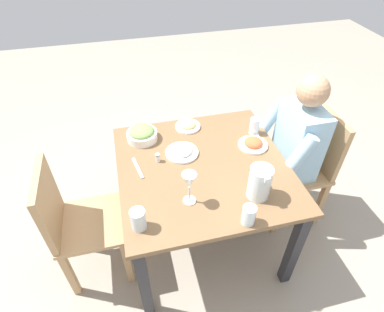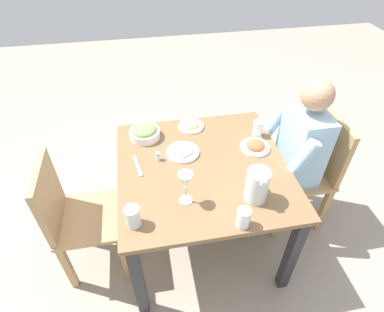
{
  "view_description": "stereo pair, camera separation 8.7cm",
  "coord_description": "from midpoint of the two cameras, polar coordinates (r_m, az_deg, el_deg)",
  "views": [
    {
      "loc": [
        -1.3,
        0.39,
        1.98
      ],
      "look_at": [
        0.04,
        0.06,
        0.77
      ],
      "focal_mm": 29.42,
      "sensor_mm": 36.0,
      "label": 1
    },
    {
      "loc": [
        -1.32,
        0.31,
        1.98
      ],
      "look_at": [
        0.04,
        0.06,
        0.77
      ],
      "focal_mm": 29.42,
      "sensor_mm": 36.0,
      "label": 2
    }
  ],
  "objects": [
    {
      "name": "dining_table",
      "position": [
        1.93,
        3.21,
        -4.11
      ],
      "size": [
        1.0,
        1.0,
        0.71
      ],
      "color": "brown",
      "rests_on": "ground_plane"
    },
    {
      "name": "diner_near",
      "position": [
        2.15,
        17.95,
        0.26
      ],
      "size": [
        0.48,
        0.53,
        1.17
      ],
      "color": "#9EC6E0",
      "rests_on": "ground_plane"
    },
    {
      "name": "water_pitcher",
      "position": [
        1.66,
        13.18,
        -5.22
      ],
      "size": [
        0.16,
        0.12,
        0.19
      ],
      "color": "silver",
      "rests_on": "dining_table"
    },
    {
      "name": "salad_bowl",
      "position": [
        2.06,
        -7.41,
        4.31
      ],
      "size": [
        0.2,
        0.2,
        0.09
      ],
      "color": "white",
      "rests_on": "dining_table"
    },
    {
      "name": "chair_far",
      "position": [
        2.01,
        -19.42,
        -9.98
      ],
      "size": [
        0.4,
        0.4,
        0.87
      ],
      "color": "tan",
      "rests_on": "ground_plane"
    },
    {
      "name": "chair_near",
      "position": [
        2.34,
        21.7,
        -1.86
      ],
      "size": [
        0.4,
        0.4,
        0.87
      ],
      "color": "tan",
      "rests_on": "ground_plane"
    },
    {
      "name": "water_glass_center",
      "position": [
        1.55,
        -9.08,
        -10.84
      ],
      "size": [
        0.07,
        0.07,
        0.11
      ],
      "primitive_type": "cylinder",
      "color": "silver",
      "rests_on": "dining_table"
    },
    {
      "name": "plate_rice_curry",
      "position": [
        2.02,
        12.61,
        1.77
      ],
      "size": [
        0.19,
        0.19,
        0.05
      ],
      "color": "white",
      "rests_on": "dining_table"
    },
    {
      "name": "fork_near",
      "position": [
        2.12,
        13.3,
        3.4
      ],
      "size": [
        0.17,
        0.07,
        0.01
      ],
      "primitive_type": "cube",
      "rotation": [
        0.0,
        0.0,
        -0.27
      ],
      "color": "silver",
      "rests_on": "dining_table"
    },
    {
      "name": "knife_near",
      "position": [
        1.87,
        -8.52,
        -1.77
      ],
      "size": [
        0.19,
        0.05,
        0.01
      ],
      "primitive_type": "cube",
      "rotation": [
        0.0,
        0.0,
        0.19
      ],
      "color": "silver",
      "rests_on": "dining_table"
    },
    {
      "name": "water_glass_near_left",
      "position": [
        1.56,
        10.91,
        -10.99
      ],
      "size": [
        0.07,
        0.07,
        0.11
      ],
      "primitive_type": "cylinder",
      "color": "silver",
      "rests_on": "dining_table"
    },
    {
      "name": "wine_glass",
      "position": [
        1.57,
        0.41,
        -4.76
      ],
      "size": [
        0.08,
        0.08,
        0.2
      ],
      "color": "silver",
      "rests_on": "dining_table"
    },
    {
      "name": "plate_fries",
      "position": [
        2.15,
        0.93,
        5.56
      ],
      "size": [
        0.17,
        0.17,
        0.04
      ],
      "color": "white",
      "rests_on": "dining_table"
    },
    {
      "name": "salt_shaker",
      "position": [
        1.89,
        -4.87,
        -0.06
      ],
      "size": [
        0.03,
        0.03,
        0.05
      ],
      "color": "white",
      "rests_on": "dining_table"
    },
    {
      "name": "ground_plane",
      "position": [
        2.4,
        2.65,
        -14.38
      ],
      "size": [
        8.0,
        8.0,
        0.0
      ],
      "primitive_type": "plane",
      "color": "gray"
    },
    {
      "name": "water_glass_near_right",
      "position": [
        2.11,
        12.99,
        4.87
      ],
      "size": [
        0.06,
        0.06,
        0.11
      ],
      "primitive_type": "cylinder",
      "color": "silver",
      "rests_on": "dining_table"
    },
    {
      "name": "plate_yoghurt",
      "position": [
        1.93,
        -0.41,
        0.91
      ],
      "size": [
        0.2,
        0.2,
        0.05
      ],
      "color": "white",
      "rests_on": "dining_table"
    }
  ]
}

